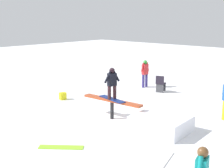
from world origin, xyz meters
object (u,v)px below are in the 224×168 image
Objects in this scene: folding_chair at (161,84)px; backpack_on_snow at (63,96)px; main_rider_on_rail at (112,84)px; loose_snowboard_white at (162,162)px; bystander_red at (145,72)px; rail_feature at (112,102)px; loose_snowboard_lime at (61,147)px.

backpack_on_snow is at bearing 45.22° from folding_chair.
main_rider_on_rail reaches higher than loose_snowboard_white.
bystander_red is 1.44m from folding_chair.
main_rider_on_rail is (0.00, 0.00, 0.70)m from rail_feature.
main_rider_on_rail reaches higher than folding_chair.
main_rider_on_rail is at bearing -133.50° from loose_snowboard_white.
main_rider_on_rail reaches higher than bystander_red.
loose_snowboard_lime is at bearing 88.20° from folding_chair.
bystander_red is at bearing 176.04° from backpack_on_snow.
loose_snowboard_white is at bearing -136.71° from bystander_red.
loose_snowboard_lime is (-0.72, 3.05, -1.35)m from main_rider_on_rail.
backpack_on_snow is at bearing -11.76° from rail_feature.
rail_feature is 3.71m from backpack_on_snow.
backpack_on_snow is (4.36, -3.55, 0.16)m from loose_snowboard_lime.
loose_snowboard_white is at bearing 82.84° from backpack_on_snow.
bystander_red is 1.72× the size of folding_chair.
rail_feature is 1.98× the size of loose_snowboard_lime.
bystander_red is 4.46× the size of backpack_on_snow.
rail_feature is 3.03× the size of folding_chair.
folding_chair is (-1.32, 0.39, -0.44)m from bystander_red.
rail_feature is 1.88× the size of loose_snowboard_white.
bystander_red reaches higher than loose_snowboard_lime.
loose_snowboard_lime is (-3.11, 8.35, -0.84)m from bystander_red.
main_rider_on_rail is at bearing 92.76° from backpack_on_snow.
loose_snowboard_white is at bearing 164.76° from loose_snowboard_lime.
backpack_on_snow is at bearing 2.97° from main_rider_on_rail.
bystander_red is 9.25m from loose_snowboard_white.
loose_snowboard_white is 1.61× the size of folding_chair.
folding_chair reaches higher than loose_snowboard_lime.
loose_snowboard_white is (-5.89, 7.09, -0.84)m from bystander_red.
loose_snowboard_lime is at bearing 61.51° from backpack_on_snow.
main_rider_on_rail is at bearing -152.10° from bystander_red.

